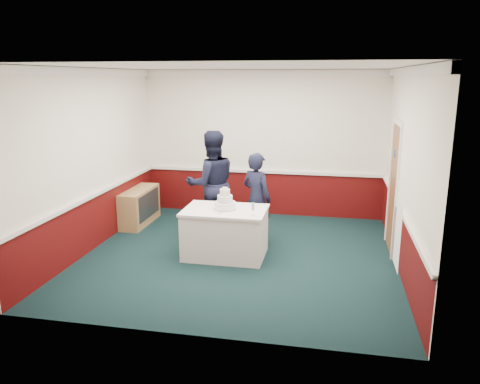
% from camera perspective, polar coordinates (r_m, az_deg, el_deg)
% --- Properties ---
extents(ground, '(5.00, 5.00, 0.00)m').
position_cam_1_polar(ground, '(7.75, -0.12, -7.74)').
color(ground, black).
rests_on(ground, ground).
extents(room_shell, '(5.00, 5.00, 3.00)m').
position_cam_1_polar(room_shell, '(7.84, 1.32, 7.37)').
color(room_shell, white).
rests_on(room_shell, ground).
extents(sideboard, '(0.41, 1.20, 0.70)m').
position_cam_1_polar(sideboard, '(9.49, -12.13, -1.74)').
color(sideboard, tan).
rests_on(sideboard, ground).
extents(cake_table, '(1.32, 0.92, 0.79)m').
position_cam_1_polar(cake_table, '(7.61, -1.82, -4.93)').
color(cake_table, white).
rests_on(cake_table, ground).
extents(wedding_cake, '(0.35, 0.35, 0.36)m').
position_cam_1_polar(wedding_cake, '(7.47, -1.84, -1.29)').
color(wedding_cake, white).
rests_on(wedding_cake, cake_table).
extents(cake_knife, '(0.02, 0.22, 0.00)m').
position_cam_1_polar(cake_knife, '(7.31, -2.42, -2.50)').
color(cake_knife, silver).
rests_on(cake_knife, cake_table).
extents(champagne_flute, '(0.05, 0.05, 0.21)m').
position_cam_1_polar(champagne_flute, '(7.10, 1.58, -1.86)').
color(champagne_flute, silver).
rests_on(champagne_flute, cake_table).
extents(person_man, '(1.17, 1.08, 1.93)m').
position_cam_1_polar(person_man, '(8.47, -3.49, 0.99)').
color(person_man, black).
rests_on(person_man, ground).
extents(person_woman, '(0.70, 0.63, 1.60)m').
position_cam_1_polar(person_woman, '(8.12, 2.04, -0.77)').
color(person_woman, black).
rests_on(person_woman, ground).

